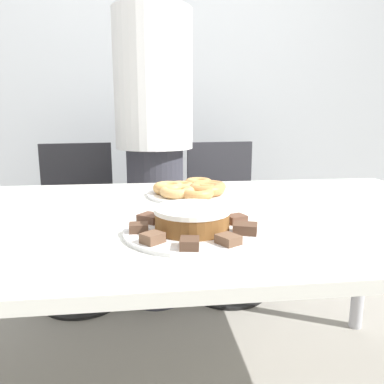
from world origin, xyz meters
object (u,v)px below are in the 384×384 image
at_px(frosted_cake, 192,218).
at_px(plate_donuts, 192,194).
at_px(person_standing, 154,140).
at_px(office_chair_left, 80,228).
at_px(office_chair_right, 226,223).
at_px(plate_cake, 192,231).

bearing_deg(frosted_cake, plate_donuts, 83.04).
xyz_separation_m(person_standing, frosted_cake, (0.07, -1.08, -0.12)).
relative_size(person_standing, office_chair_left, 1.96).
relative_size(office_chair_left, office_chair_right, 1.00).
relative_size(office_chair_right, plate_cake, 2.51).
xyz_separation_m(person_standing, office_chair_right, (0.41, 0.08, -0.49)).
bearing_deg(office_chair_right, plate_donuts, -117.26).
xyz_separation_m(office_chair_left, frosted_cake, (0.49, -1.16, 0.37)).
distance_m(office_chair_left, plate_donuts, 0.96).
relative_size(plate_cake, frosted_cake, 1.81).
xyz_separation_m(person_standing, office_chair_left, (-0.42, 0.08, -0.49)).
distance_m(person_standing, frosted_cake, 1.08).
height_order(person_standing, office_chair_left, person_standing).
distance_m(person_standing, office_chair_left, 0.65).
relative_size(plate_donuts, frosted_cake, 1.74).
bearing_deg(office_chair_right, plate_cake, -111.76).
distance_m(office_chair_right, plate_donuts, 0.84).
distance_m(person_standing, office_chair_right, 0.64).
distance_m(office_chair_left, plate_cake, 1.30).
relative_size(office_chair_left, plate_cake, 2.51).
bearing_deg(office_chair_left, plate_donuts, -61.48).
relative_size(office_chair_right, frosted_cake, 4.55).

